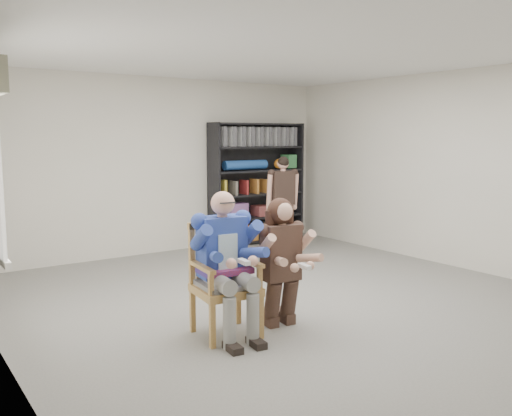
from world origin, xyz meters
TOP-DOWN VIEW (x-y plane):
  - room_shell at (0.00, 0.00)m, footprint 6.00×7.00m
  - floor at (0.00, 0.00)m, footprint 6.00×7.00m
  - armchair at (-1.16, -0.27)m, footprint 0.68×0.66m
  - seated_man at (-1.16, -0.27)m, footprint 0.69×0.89m
  - kneeling_woman at (-0.58, -0.39)m, footprint 0.63×0.91m
  - bookshelf at (1.70, 3.28)m, footprint 1.80×0.38m
  - standing_man at (1.41, 2.16)m, footprint 0.54×0.40m

SIDE VIEW (x-z plane):
  - floor at x=0.00m, z-range -0.01..0.01m
  - armchair at x=-1.16m, z-range 0.00..1.07m
  - kneeling_woman at x=-0.58m, z-range 0.00..1.27m
  - seated_man at x=-1.16m, z-range 0.00..1.39m
  - standing_man at x=1.41m, z-range 0.00..1.57m
  - bookshelf at x=1.70m, z-range 0.00..2.10m
  - room_shell at x=0.00m, z-range 0.00..2.80m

